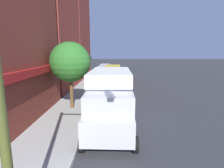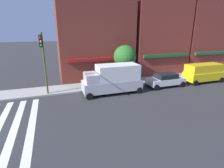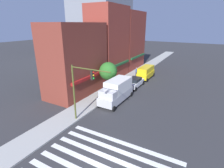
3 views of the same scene
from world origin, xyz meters
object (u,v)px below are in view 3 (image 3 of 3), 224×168
box_truck_silver (117,91)px  sedan_white (135,82)px  street_tree (108,71)px  van_yellow (146,72)px  traffic_signal (81,85)px  pedestrian_blue_shirt (136,72)px

box_truck_silver → sedan_white: size_ratio=1.42×
street_tree → box_truck_silver: bearing=-132.4°
sedan_white → van_yellow: (5.70, -0.00, 0.44)m
traffic_signal → sedan_white: size_ratio=1.43×
sedan_white → van_yellow: van_yellow is taller
box_truck_silver → van_yellow: 12.37m
sedan_white → pedestrian_blue_shirt: pedestrian_blue_shirt is taller
sedan_white → pedestrian_blue_shirt: size_ratio=2.49×
van_yellow → pedestrian_blue_shirt: (-0.03, 1.97, -0.21)m
sedan_white → van_yellow: bearing=-0.1°
traffic_signal → sedan_white: (13.23, -0.66, -3.45)m
sedan_white → pedestrian_blue_shirt: 6.01m
street_tree → sedan_white: bearing=-34.3°
traffic_signal → street_tree: bearing=13.2°
van_yellow → pedestrian_blue_shirt: bearing=91.3°
box_truck_silver → van_yellow: (12.36, -0.00, -0.30)m
van_yellow → street_tree: street_tree is taller
box_truck_silver → pedestrian_blue_shirt: 12.50m
box_truck_silver → van_yellow: box_truck_silver is taller
pedestrian_blue_shirt → street_tree: size_ratio=0.38×
sedan_white → pedestrian_blue_shirt: bearing=19.0°
box_truck_silver → street_tree: street_tree is taller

